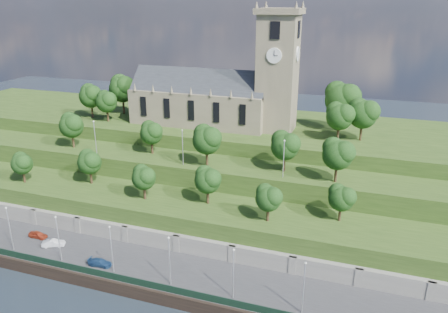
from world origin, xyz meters
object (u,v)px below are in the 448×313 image
at_px(car_left, 38,235).
at_px(car_middle, 53,243).
at_px(church, 220,93).
at_px(car_right, 100,263).

relative_size(car_left, car_middle, 0.92).
relative_size(church, car_middle, 10.06).
bearing_deg(car_right, church, -10.91).
height_order(car_middle, car_right, car_middle).
height_order(car_left, car_middle, car_middle).
xyz_separation_m(church, car_left, (-21.56, -38.82, -19.92)).
bearing_deg(church, car_left, -119.05).
distance_m(car_middle, car_right, 11.38).
height_order(church, car_right, church).
relative_size(car_middle, car_right, 0.97).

